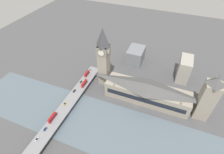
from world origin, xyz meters
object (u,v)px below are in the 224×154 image
(double_decker_bus_lead, at_px, (84,83))
(car_southbound_mid, at_px, (45,129))
(car_northbound_lead, at_px, (37,139))
(parliament_hall, at_px, (147,92))
(victoria_tower, at_px, (207,99))
(car_northbound_mid, at_px, (74,91))
(car_northbound_tail, at_px, (90,70))
(car_southbound_tail, at_px, (81,82))
(double_decker_bus_mid, at_px, (87,73))
(double_decker_bus_rear, at_px, (52,117))
(clock_tower, at_px, (104,57))
(road_bridge, at_px, (64,110))
(car_southbound_lead, at_px, (65,104))

(double_decker_bus_lead, bearing_deg, car_southbound_mid, 175.42)
(double_decker_bus_lead, height_order, car_northbound_lead, double_decker_bus_lead)
(parliament_hall, distance_m, victoria_tower, 60.39)
(car_northbound_mid, bearing_deg, car_northbound_tail, 0.14)
(car_northbound_lead, relative_size, car_southbound_mid, 0.92)
(parliament_hall, bearing_deg, car_southbound_tail, 95.03)
(double_decker_bus_mid, xyz_separation_m, car_northbound_tail, (10.08, 0.18, -1.90))
(double_decker_bus_lead, distance_m, car_southbound_tail, 7.05)
(car_northbound_lead, bearing_deg, double_decker_bus_rear, 0.63)
(clock_tower, relative_size, road_bridge, 0.49)
(clock_tower, height_order, car_northbound_tail, clock_tower)
(double_decker_bus_lead, distance_m, double_decker_bus_rear, 56.67)
(parliament_hall, bearing_deg, car_northbound_tail, 77.60)
(double_decker_bus_lead, bearing_deg, car_northbound_lead, 175.83)
(double_decker_bus_rear, height_order, car_southbound_lead, double_decker_bus_rear)
(parliament_hall, bearing_deg, car_southbound_mid, 134.22)
(double_decker_bus_lead, relative_size, double_decker_bus_rear, 0.97)
(parliament_hall, distance_m, car_southbound_mid, 113.63)
(car_northbound_mid, bearing_deg, victoria_tower, -80.25)
(car_southbound_tail, bearing_deg, parliament_hall, -84.97)
(car_northbound_mid, distance_m, car_southbound_lead, 20.88)
(parliament_hall, xyz_separation_m, road_bridge, (-51.47, 78.56, -7.77))
(car_southbound_lead, bearing_deg, double_decker_bus_rear, 178.01)
(victoria_tower, bearing_deg, parliament_hall, 90.06)
(victoria_tower, xyz_separation_m, car_southbound_lead, (-45.00, 139.97, -19.91))
(double_decker_bus_mid, xyz_separation_m, car_northbound_lead, (-98.56, 0.10, -1.93))
(victoria_tower, relative_size, car_southbound_lead, 12.81)
(car_southbound_lead, height_order, car_southbound_tail, car_southbound_tail)
(victoria_tower, bearing_deg, car_southbound_lead, 107.82)
(road_bridge, relative_size, double_decker_bus_mid, 15.40)
(car_southbound_mid, bearing_deg, clock_tower, -14.84)
(double_decker_bus_mid, distance_m, car_southbound_mid, 87.05)
(clock_tower, bearing_deg, parliament_hall, -100.27)
(car_southbound_lead, bearing_deg, double_decker_bus_mid, 0.41)
(parliament_hall, relative_size, car_southbound_tail, 22.58)
(car_northbound_mid, bearing_deg, car_northbound_lead, 179.98)
(clock_tower, distance_m, double_decker_bus_mid, 39.59)
(car_northbound_lead, relative_size, car_northbound_mid, 0.82)
(parliament_hall, bearing_deg, double_decker_bus_lead, 97.46)
(double_decker_bus_lead, bearing_deg, car_southbound_tail, 66.40)
(road_bridge, xyz_separation_m, car_northbound_mid, (27.40, 3.09, 1.76))
(parliament_hall, distance_m, car_northbound_tail, 83.92)
(clock_tower, bearing_deg, double_decker_bus_mid, 96.05)
(car_southbound_mid, bearing_deg, double_decker_bus_lead, -4.58)
(clock_tower, bearing_deg, victoria_tower, -95.10)
(road_bridge, xyz_separation_m, double_decker_bus_lead, (41.55, -2.78, 3.80))
(clock_tower, bearing_deg, road_bridge, 161.29)
(double_decker_bus_lead, height_order, car_northbound_tail, double_decker_bus_lead)
(double_decker_bus_lead, xyz_separation_m, car_northbound_lead, (-80.75, 5.89, -2.05))
(double_decker_bus_rear, distance_m, car_southbound_mid, 13.04)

